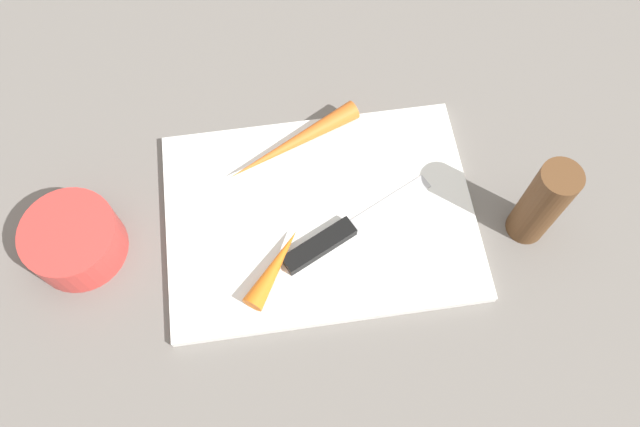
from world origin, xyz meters
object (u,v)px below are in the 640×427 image
at_px(knife, 329,240).
at_px(carrot_short, 275,267).
at_px(small_bowl, 74,242).
at_px(cutting_board, 320,216).
at_px(carrot_long, 293,143).
at_px(pepper_grinder, 542,204).

height_order(knife, carrot_short, carrot_short).
distance_m(knife, small_bowl, 0.29).
relative_size(knife, small_bowl, 1.75).
xyz_separation_m(cutting_board, carrot_short, (0.06, 0.06, 0.02)).
distance_m(cutting_board, carrot_long, 0.10).
distance_m(cutting_board, small_bowl, 0.28).
xyz_separation_m(carrot_short, pepper_grinder, (-0.30, -0.02, 0.04)).
bearing_deg(carrot_long, carrot_short, 51.02).
relative_size(carrot_short, pepper_grinder, 0.77).
bearing_deg(small_bowl, cutting_board, -179.63).
xyz_separation_m(knife, carrot_short, (0.06, 0.03, 0.01)).
relative_size(carrot_short, small_bowl, 0.93).
xyz_separation_m(cutting_board, knife, (-0.01, 0.04, 0.01)).
distance_m(small_bowl, pepper_grinder, 0.52).
xyz_separation_m(knife, pepper_grinder, (-0.23, 0.01, 0.05)).
bearing_deg(pepper_grinder, carrot_long, -28.34).
relative_size(cutting_board, carrot_short, 3.60).
xyz_separation_m(carrot_short, small_bowl, (0.22, -0.06, 0.00)).
relative_size(knife, carrot_long, 1.05).
bearing_deg(carrot_short, pepper_grinder, -50.55).
relative_size(carrot_long, small_bowl, 1.66).
distance_m(carrot_long, pepper_grinder, 0.30).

